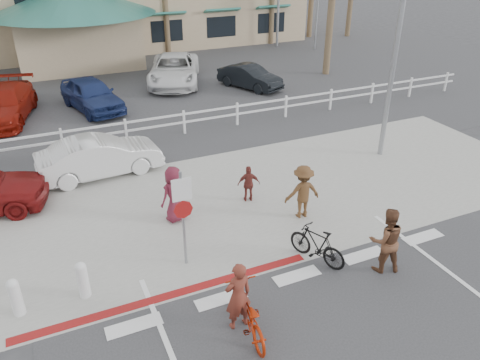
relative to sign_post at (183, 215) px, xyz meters
name	(u,v)px	position (x,y,z in m)	size (l,w,h in m)	color
ground	(310,291)	(2.30, -2.20, -1.45)	(140.00, 140.00, 0.00)	#333335
bike_path	(363,353)	(2.30, -4.20, -1.45)	(12.00, 16.00, 0.01)	#333335
sidewalk_plaza	(233,202)	(2.30, 2.30, -1.44)	(22.00, 7.00, 0.01)	gray
cross_street	(191,153)	(2.30, 6.30, -1.45)	(40.00, 5.00, 0.01)	#333335
parking_lot	(134,87)	(2.30, 15.80, -1.45)	(50.00, 16.00, 0.01)	#333335
curb_red	(171,295)	(-0.70, -1.00, -1.44)	(7.00, 0.25, 0.02)	maroon
rail_fence	(186,122)	(2.80, 8.30, -0.95)	(29.40, 0.16, 1.00)	silver
sign_post	(183,215)	(0.00, 0.00, 0.00)	(0.50, 0.10, 2.90)	gray
bollard_0	(83,280)	(-2.50, -0.20, -0.97)	(0.26, 0.26, 0.95)	silver
bollard_1	(16,297)	(-3.90, -0.20, -0.97)	(0.26, 0.26, 0.95)	silver
streetlight_0	(399,32)	(8.80, 3.30, 3.05)	(0.60, 2.00, 9.00)	gray
info_sign	(317,8)	(16.30, 19.80, 1.35)	(1.20, 0.16, 5.60)	navy
bike_red	(248,313)	(0.46, -2.71, -0.95)	(0.66, 1.90, 1.00)	#941E05
rider_red	(238,296)	(0.34, -2.49, -0.64)	(0.59, 0.39, 1.63)	maroon
bike_black	(317,245)	(3.05, -1.26, -0.96)	(0.46, 1.63, 0.98)	black
rider_black	(386,240)	(4.37, -2.21, -0.59)	(0.84, 0.65, 1.72)	brown
pedestrian_a	(303,192)	(3.81, 0.74, -0.63)	(1.06, 0.61, 1.63)	#53341B
pedestrian_child	(249,184)	(2.78, 2.19, -0.86)	(0.69, 0.29, 1.18)	maroon
pedestrian_b	(174,194)	(0.38, 2.07, -0.60)	(0.83, 0.54, 1.69)	maroon
car_white_sedan	(100,157)	(-1.08, 5.89, -0.77)	(1.44, 4.13, 1.36)	silver
lot_car_1	(4,104)	(-4.06, 13.08, -0.71)	(2.08, 5.11, 1.48)	maroon
lot_car_2	(92,94)	(-0.30, 12.91, -0.70)	(1.76, 4.37, 1.49)	navy
lot_car_3	(250,77)	(7.94, 13.03, -0.84)	(1.29, 3.70, 1.22)	black
lot_car_5	(174,70)	(4.51, 15.50, -0.68)	(2.57, 5.57, 1.55)	silver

